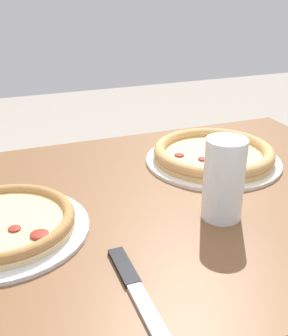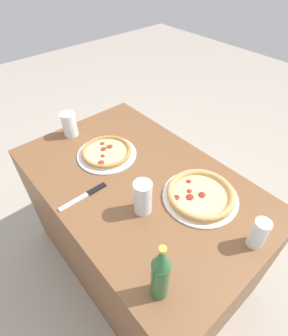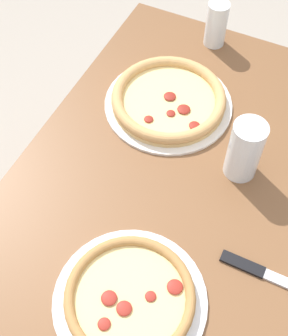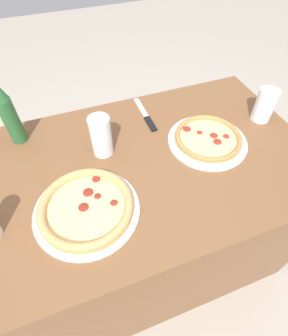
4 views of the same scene
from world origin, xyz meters
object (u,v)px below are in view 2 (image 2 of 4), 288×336
object	(u,v)px
pizza_pepperoni	(201,195)
glass_mango_juice	(258,234)
beer_bottle	(160,274)
glass_red_wine	(143,199)
pizza_veggie	(107,152)
knife	(85,195)
glass_water	(70,125)

from	to	relation	value
pizza_pepperoni	glass_mango_juice	bearing A→B (deg)	175.94
beer_bottle	glass_red_wine	bearing A→B (deg)	-31.79
pizza_veggie	beer_bottle	world-z (taller)	beer_bottle
pizza_veggie	pizza_pepperoni	xyz separation A→B (m)	(-0.51, -0.14, 0.00)
pizza_pepperoni	glass_red_wine	bearing A→B (deg)	63.83
pizza_veggie	glass_red_wine	distance (m)	0.41
pizza_veggie	knife	world-z (taller)	pizza_veggie
glass_mango_juice	glass_red_wine	bearing A→B (deg)	28.48
glass_mango_juice	glass_red_wine	size ratio (longest dim) A/B	0.83
glass_mango_juice	beer_bottle	size ratio (longest dim) A/B	0.48
glass_mango_juice	knife	distance (m)	0.72
glass_red_wine	knife	size ratio (longest dim) A/B	0.68
pizza_pepperoni	glass_mango_juice	distance (m)	0.28
pizza_veggie	beer_bottle	size ratio (longest dim) A/B	1.12
pizza_veggie	glass_red_wine	size ratio (longest dim) A/B	1.95
glass_red_wine	pizza_veggie	bearing A→B (deg)	-13.05
beer_bottle	knife	distance (m)	0.53
glass_water	glass_mango_juice	world-z (taller)	glass_water
beer_bottle	glass_mango_juice	bearing A→B (deg)	-104.81
pizza_veggie	beer_bottle	bearing A→B (deg)	158.37
glass_mango_juice	knife	bearing A→B (deg)	29.99
glass_red_wine	glass_water	bearing A→B (deg)	-3.53
pizza_veggie	pizza_pepperoni	size ratio (longest dim) A/B	0.92
pizza_pepperoni	glass_mango_juice	xyz separation A→B (m)	(-0.28, 0.02, 0.04)
glass_water	beer_bottle	distance (m)	1.00
pizza_veggie	glass_water	size ratio (longest dim) A/B	2.26
glass_water	beer_bottle	xyz separation A→B (m)	(-0.97, 0.22, 0.07)
pizza_pepperoni	glass_red_wine	distance (m)	0.27
glass_water	knife	xyz separation A→B (m)	(-0.45, 0.19, -0.06)
pizza_veggie	glass_mango_juice	bearing A→B (deg)	-171.13
pizza_veggie	glass_water	bearing A→B (deg)	9.97
pizza_pepperoni	glass_red_wine	size ratio (longest dim) A/B	2.11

